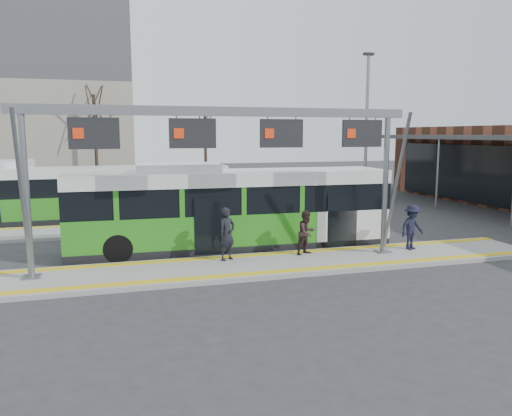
# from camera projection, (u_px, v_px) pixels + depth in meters

# --- Properties ---
(ground) EXTENTS (120.00, 120.00, 0.00)m
(ground) POSITION_uv_depth(u_px,v_px,m) (241.00, 269.00, 16.69)
(ground) COLOR #2D2D30
(ground) RESTS_ON ground
(platform_main) EXTENTS (22.00, 3.00, 0.15)m
(platform_main) POSITION_uv_depth(u_px,v_px,m) (241.00, 267.00, 16.68)
(platform_main) COLOR gray
(platform_main) RESTS_ON ground
(platform_second) EXTENTS (20.00, 3.00, 0.15)m
(platform_second) POSITION_uv_depth(u_px,v_px,m) (115.00, 230.00, 23.18)
(platform_second) COLOR gray
(platform_second) RESTS_ON ground
(tactile_main) EXTENTS (22.00, 2.65, 0.02)m
(tactile_main) POSITION_uv_depth(u_px,v_px,m) (241.00, 264.00, 16.67)
(tactile_main) COLOR yellow
(tactile_main) RESTS_ON platform_main
(tactile_second) EXTENTS (20.00, 0.35, 0.02)m
(tactile_second) POSITION_uv_depth(u_px,v_px,m) (115.00, 224.00, 24.26)
(tactile_second) COLOR yellow
(tactile_second) RESTS_ON platform_second
(gantry) EXTENTS (13.00, 1.68, 5.20)m
(gantry) POSITION_uv_depth(u_px,v_px,m) (228.00, 140.00, 16.20)
(gantry) COLOR slate
(gantry) RESTS_ON platform_main
(hero_bus) EXTENTS (12.37, 2.97, 3.38)m
(hero_bus) POSITION_uv_depth(u_px,v_px,m) (231.00, 210.00, 19.45)
(hero_bus) COLOR black
(hero_bus) RESTS_ON ground
(bg_bus_green) EXTENTS (11.22, 2.69, 2.79)m
(bg_bus_green) POSITION_uv_depth(u_px,v_px,m) (121.00, 193.00, 26.32)
(bg_bus_green) COLOR black
(bg_bus_green) RESTS_ON ground
(passenger_a) EXTENTS (0.80, 0.72, 1.84)m
(passenger_a) POSITION_uv_depth(u_px,v_px,m) (227.00, 234.00, 17.20)
(passenger_a) COLOR black
(passenger_a) RESTS_ON platform_main
(passenger_b) EXTENTS (0.96, 0.88, 1.60)m
(passenger_b) POSITION_uv_depth(u_px,v_px,m) (307.00, 233.00, 18.03)
(passenger_b) COLOR #2F201F
(passenger_b) RESTS_ON platform_main
(passenger_c) EXTENTS (1.23, 0.92, 1.70)m
(passenger_c) POSITION_uv_depth(u_px,v_px,m) (412.00, 227.00, 18.80)
(passenger_c) COLOR black
(passenger_c) RESTS_ON platform_main
(tree_left) EXTENTS (1.40, 1.40, 8.78)m
(tree_left) POSITION_uv_depth(u_px,v_px,m) (94.00, 108.00, 41.58)
(tree_left) COLOR #382B21
(tree_left) RESTS_ON ground
(tree_mid) EXTENTS (1.40, 1.40, 6.99)m
(tree_mid) POSITION_uv_depth(u_px,v_px,m) (205.00, 125.00, 44.92)
(tree_mid) COLOR #382B21
(tree_mid) RESTS_ON ground
(lamp_east) EXTENTS (0.50, 0.25, 8.37)m
(lamp_east) POSITION_uv_depth(u_px,v_px,m) (366.00, 135.00, 24.66)
(lamp_east) COLOR slate
(lamp_east) RESTS_ON ground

